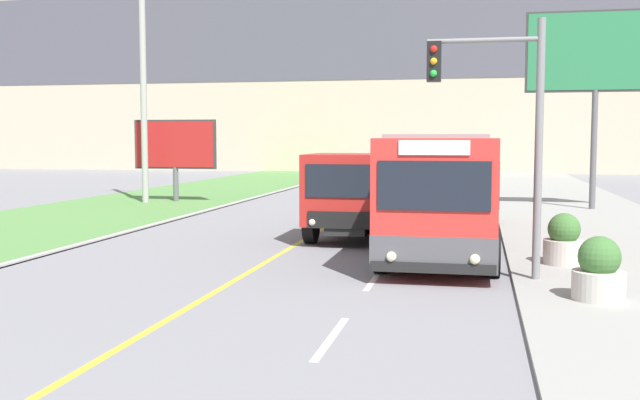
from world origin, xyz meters
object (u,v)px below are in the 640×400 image
at_px(billboard_large, 596,58).
at_px(planter_round_near, 599,272).
at_px(city_bus, 447,188).
at_px(billboard_small, 175,146).
at_px(traffic_light_mast, 503,115).
at_px(dump_truck, 357,196).
at_px(planter_round_second, 564,241).
at_px(utility_pole_far, 143,68).

relative_size(billboard_large, planter_round_near, 7.03).
xyz_separation_m(city_bus, billboard_small, (-12.55, 10.89, 1.01)).
bearing_deg(traffic_light_mast, billboard_large, 75.81).
bearing_deg(traffic_light_mast, city_bus, 103.15).
bearing_deg(dump_truck, city_bus, -5.46).
bearing_deg(planter_round_second, billboard_large, 79.53).
xyz_separation_m(utility_pole_far, planter_round_near, (16.48, -17.22, -5.37)).
distance_m(city_bus, billboard_large, 12.41).
distance_m(dump_truck, billboard_small, 14.68).
bearing_deg(utility_pole_far, planter_round_second, -39.62).
xyz_separation_m(city_bus, planter_round_near, (2.91, -7.30, -0.93)).
xyz_separation_m(city_bus, planter_round_second, (2.72, -3.57, -0.92)).
relative_size(city_bus, planter_round_near, 11.62).
bearing_deg(billboard_small, traffic_light_mast, -49.86).
bearing_deg(planter_round_near, dump_truck, 125.78).
bearing_deg(city_bus, planter_round_near, -68.29).
height_order(city_bus, traffic_light_mast, traffic_light_mast).
distance_m(billboard_large, billboard_small, 18.18).
bearing_deg(utility_pole_far, planter_round_near, -46.25).
relative_size(utility_pole_far, billboard_large, 1.50).
xyz_separation_m(city_bus, dump_truck, (-2.53, 0.24, -0.27)).
distance_m(billboard_small, planter_round_second, 21.12).
relative_size(traffic_light_mast, billboard_small, 1.35).
height_order(utility_pole_far, traffic_light_mast, utility_pole_far).
height_order(city_bus, planter_round_second, city_bus).
relative_size(dump_truck, planter_round_near, 6.30).
bearing_deg(billboard_large, traffic_light_mast, -104.19).
height_order(planter_round_near, planter_round_second, planter_round_second).
xyz_separation_m(traffic_light_mast, billboard_large, (4.00, 15.81, 2.65)).
height_order(dump_truck, planter_round_second, dump_truck).
distance_m(utility_pole_far, billboard_small, 3.72).
distance_m(traffic_light_mast, billboard_small, 21.48).
bearing_deg(planter_round_near, billboard_small, 130.35).
distance_m(city_bus, dump_truck, 2.56).
xyz_separation_m(utility_pole_far, traffic_light_mast, (14.87, -15.44, -2.61)).
xyz_separation_m(traffic_light_mast, planter_round_second, (1.43, 1.94, -2.75)).
distance_m(city_bus, utility_pole_far, 17.39).
distance_m(utility_pole_far, traffic_light_mast, 21.59).
bearing_deg(utility_pole_far, billboard_small, 43.42).
relative_size(city_bus, billboard_small, 3.37).
relative_size(dump_truck, utility_pole_far, 0.60).
xyz_separation_m(city_bus, utility_pole_far, (-13.58, 9.92, 4.44)).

